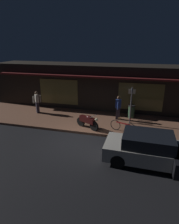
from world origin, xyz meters
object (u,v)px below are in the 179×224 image
at_px(motorcycle, 88,121).
at_px(sign_post, 131,103).
at_px(person_bystander, 118,107).
at_px(person_photographer, 37,102).
at_px(bicycle_parked, 123,126).
at_px(trash_bin, 131,111).
at_px(parked_car_near, 150,149).

height_order(motorcycle, sign_post, sign_post).
relative_size(person_bystander, sign_post, 0.70).
relative_size(person_photographer, person_bystander, 1.00).
relative_size(bicycle_parked, sign_post, 0.66).
distance_m(sign_post, trash_bin, 1.37).
xyz_separation_m(bicycle_parked, sign_post, (0.32, 1.53, 1.00)).
distance_m(motorcycle, trash_bin, 3.64).
relative_size(bicycle_parked, trash_bin, 1.70).
xyz_separation_m(person_bystander, parked_car_near, (1.97, -4.65, -0.32)).
distance_m(bicycle_parked, parked_car_near, 3.03).
bearing_deg(sign_post, trash_bin, 88.32).
relative_size(motorcycle, sign_post, 0.66).
relative_size(sign_post, parked_car_near, 0.58).
bearing_deg(person_bystander, trash_bin, 33.00).
distance_m(person_bystander, parked_car_near, 5.06).
distance_m(person_photographer, parked_car_near, 9.22).
height_order(motorcycle, bicycle_parked, motorcycle).
relative_size(person_photographer, parked_car_near, 0.40).
relative_size(trash_bin, parked_car_near, 0.22).
height_order(motorcycle, person_photographer, person_photographer).
relative_size(motorcycle, trash_bin, 1.70).
xyz_separation_m(bicycle_parked, person_photographer, (-6.64, 1.79, 0.52)).
bearing_deg(person_bystander, person_photographer, -178.15).
distance_m(bicycle_parked, trash_bin, 2.60).
bearing_deg(trash_bin, bicycle_parked, -97.80).
bearing_deg(trash_bin, person_bystander, -147.00).
xyz_separation_m(sign_post, trash_bin, (0.03, 1.04, -0.89)).
bearing_deg(parked_car_near, person_photographer, 151.13).
bearing_deg(parked_car_near, bicycle_parked, 118.28).
distance_m(person_photographer, person_bystander, 6.10).
xyz_separation_m(person_photographer, trash_bin, (6.99, 0.78, -0.41)).
height_order(motorcycle, trash_bin, motorcycle).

